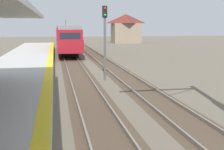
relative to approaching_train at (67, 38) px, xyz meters
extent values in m
cube|color=yellow|center=(-2.15, -28.59, -1.27)|extent=(0.50, 80.00, 0.01)
cube|color=#4C3D2D|center=(0.00, -24.59, -2.17)|extent=(2.34, 120.00, 0.01)
cube|color=slate|center=(-0.72, -24.59, -2.09)|extent=(0.08, 120.00, 0.15)
cube|color=slate|center=(0.72, -24.59, -2.09)|extent=(0.08, 120.00, 0.15)
cube|color=#4C3D2D|center=(3.40, -24.59, -2.17)|extent=(2.34, 120.00, 0.01)
cube|color=slate|center=(2.68, -24.59, -2.09)|extent=(0.08, 120.00, 0.15)
cube|color=slate|center=(4.12, -24.59, -2.09)|extent=(0.08, 120.00, 0.15)
cube|color=maroon|center=(0.00, 0.38, -0.11)|extent=(2.90, 18.00, 2.70)
cube|color=slate|center=(0.00, 0.38, 1.46)|extent=(2.67, 18.00, 0.44)
cube|color=black|center=(0.00, -8.64, 0.30)|extent=(2.32, 0.06, 1.21)
cube|color=maroon|center=(0.00, -9.42, -0.58)|extent=(2.78, 1.60, 1.49)
cube|color=black|center=(1.46, 0.38, 0.30)|extent=(0.04, 15.84, 0.86)
cylinder|color=#333333|center=(0.00, 3.98, 2.13)|extent=(0.06, 0.06, 0.90)
cube|color=black|center=(0.00, -5.47, -1.82)|extent=(2.17, 2.20, 0.72)
cube|color=black|center=(0.00, 6.23, -1.82)|extent=(2.17, 2.20, 0.72)
cylinder|color=#4C4C4C|center=(1.72, -22.06, 0.02)|extent=(0.16, 0.16, 4.40)
cube|color=black|center=(1.72, -22.06, 2.62)|extent=(0.32, 0.24, 0.80)
sphere|color=red|center=(1.72, -22.20, 2.84)|extent=(0.16, 0.16, 0.16)
sphere|color=green|center=(1.72, -22.20, 2.40)|extent=(0.16, 0.16, 0.16)
cube|color=#7F705B|center=(14.02, 22.85, 0.02)|extent=(6.00, 4.80, 4.40)
pyramid|color=maroon|center=(14.02, 22.85, 3.22)|extent=(6.60, 5.28, 2.00)
camera|label=1|loc=(-1.72, -42.65, 1.67)|focal=47.71mm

